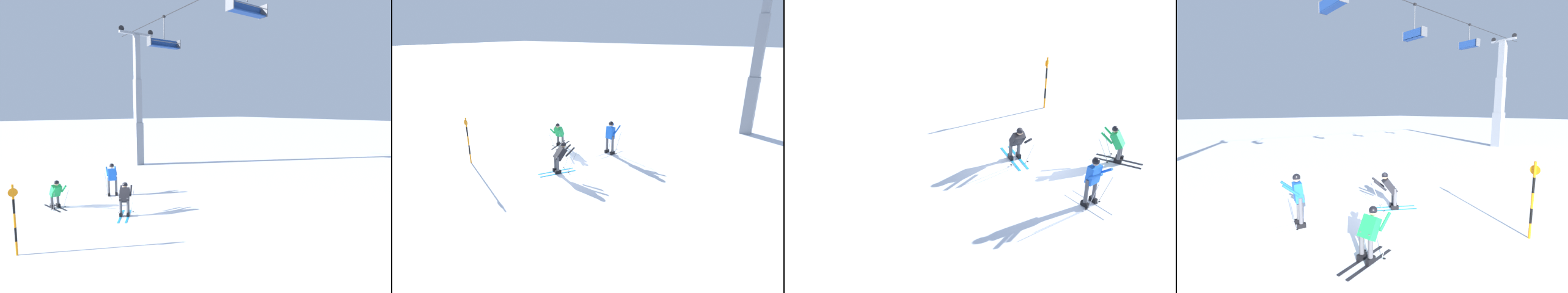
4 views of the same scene
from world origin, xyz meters
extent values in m
plane|color=white|center=(0.00, 0.00, 0.00)|extent=(260.00, 260.00, 0.00)
cube|color=#198CCC|center=(0.83, 0.00, 0.01)|extent=(1.53, 0.95, 0.01)
cube|color=black|center=(0.83, 0.00, 0.09)|extent=(0.30, 0.24, 0.16)
cylinder|color=#4C4C51|center=(0.83, 0.00, 0.51)|extent=(0.13, 0.13, 0.67)
cube|color=#198CCC|center=(0.99, 0.27, 0.01)|extent=(1.53, 0.95, 0.01)
cube|color=black|center=(0.99, 0.27, 0.09)|extent=(0.30, 0.24, 0.16)
cylinder|color=#4C4C51|center=(0.99, 0.27, 0.51)|extent=(0.13, 0.13, 0.67)
cube|color=black|center=(0.75, 0.23, 0.91)|extent=(0.71, 0.65, 0.65)
sphere|color=tan|center=(0.59, 0.32, 1.29)|extent=(0.22, 0.22, 0.22)
sphere|color=black|center=(0.59, 0.32, 1.32)|extent=(0.24, 0.24, 0.24)
cylinder|color=black|center=(0.29, 0.23, 1.00)|extent=(0.47, 0.32, 0.44)
cylinder|color=gray|center=(0.23, 0.21, 0.42)|extent=(0.49, 0.16, 1.14)
cylinder|color=black|center=(0.36, 0.09, 0.05)|extent=(0.07, 0.07, 0.01)
cylinder|color=black|center=(0.52, 0.63, 1.00)|extent=(0.47, 0.32, 0.44)
cylinder|color=gray|center=(0.51, 0.69, 0.42)|extent=(0.37, 0.37, 1.14)
cylinder|color=black|center=(0.68, 0.64, 0.05)|extent=(0.07, 0.07, 0.01)
cube|color=gray|center=(-10.58, 6.26, 1.77)|extent=(0.65, 0.65, 3.55)
cube|color=gray|center=(-10.58, 6.26, 5.32)|extent=(0.55, 0.55, 3.55)
cube|color=gray|center=(-10.58, 6.26, 8.86)|extent=(0.44, 0.44, 3.55)
cube|color=gray|center=(-10.58, 6.26, 10.73)|extent=(0.28, 2.89, 0.18)
cylinder|color=black|center=(-10.58, 7.53, 10.98)|extent=(0.10, 0.44, 0.44)
cylinder|color=black|center=(-10.58, 5.00, 10.98)|extent=(0.10, 0.44, 0.44)
cube|color=black|center=(-6.11, 6.26, 11.04)|extent=(0.20, 0.16, 0.14)
cylinder|color=#4C4F54|center=(-6.11, 6.26, 10.29)|extent=(0.07, 0.07, 1.50)
cube|color=navy|center=(-6.11, 6.26, 8.99)|extent=(0.45, 2.34, 0.06)
cube|color=navy|center=(-6.30, 6.26, 9.26)|extent=(0.06, 2.34, 0.55)
cylinder|color=#4C4F54|center=(-5.80, 6.26, 9.29)|extent=(0.04, 2.22, 0.04)
cube|color=#4C4F54|center=(-6.11, 7.43, 9.26)|extent=(0.57, 0.05, 0.63)
cube|color=#4C4F54|center=(-6.11, 5.09, 9.26)|extent=(0.57, 0.05, 0.63)
cube|color=navy|center=(2.01, 6.26, 9.32)|extent=(0.45, 2.26, 0.06)
cube|color=navy|center=(1.81, 6.26, 9.59)|extent=(0.06, 2.26, 0.55)
cylinder|color=#4C4F54|center=(2.31, 6.26, 9.62)|extent=(0.04, 2.15, 0.04)
cube|color=#4C4F54|center=(2.01, 7.39, 9.59)|extent=(0.57, 0.05, 0.63)
cube|color=#4C4F54|center=(2.01, 5.13, 9.59)|extent=(0.57, 0.05, 0.63)
cylinder|color=orange|center=(2.37, -4.14, 0.23)|extent=(0.07, 0.07, 0.46)
cylinder|color=black|center=(2.37, -4.14, 0.70)|extent=(0.07, 0.07, 0.46)
cylinder|color=orange|center=(2.37, -4.14, 1.16)|extent=(0.07, 0.07, 0.46)
cylinder|color=black|center=(2.37, -4.14, 1.63)|extent=(0.07, 0.07, 0.46)
cylinder|color=orange|center=(2.37, -4.14, 2.09)|extent=(0.07, 0.07, 0.46)
cylinder|color=orange|center=(2.39, -4.14, 2.07)|extent=(0.01, 0.28, 0.28)
cube|color=black|center=(-2.18, -1.94, 0.01)|extent=(1.67, 0.46, 0.01)
cube|color=black|center=(-2.18, -1.94, 0.09)|extent=(0.30, 0.17, 0.16)
cylinder|color=#4C4C51|center=(-2.18, -1.94, 0.48)|extent=(0.13, 0.13, 0.62)
cube|color=black|center=(-2.12, -2.22, 0.01)|extent=(1.67, 0.46, 0.01)
cube|color=black|center=(-2.12, -2.22, 0.09)|extent=(0.30, 0.17, 0.16)
cylinder|color=#4C4C51|center=(-2.12, -2.22, 0.48)|extent=(0.13, 0.13, 0.62)
cube|color=green|center=(-2.01, -2.05, 0.86)|extent=(0.59, 0.52, 0.62)
sphere|color=tan|center=(-1.87, -2.02, 1.23)|extent=(0.20, 0.20, 0.20)
sphere|color=black|center=(-1.87, -2.02, 1.26)|extent=(0.22, 0.22, 0.22)
cylinder|color=green|center=(-1.73, -1.75, 0.96)|extent=(0.47, 0.18, 0.41)
cylinder|color=gray|center=(-1.71, -1.70, 0.41)|extent=(0.44, 0.23, 1.05)
cylinder|color=black|center=(-1.89, -1.69, 0.05)|extent=(0.07, 0.07, 0.01)
cylinder|color=green|center=(-1.63, -2.20, 0.96)|extent=(0.47, 0.18, 0.41)
cylinder|color=gray|center=(-1.59, -2.24, 0.41)|extent=(0.48, 0.03, 1.05)
cylinder|color=black|center=(-1.75, -2.32, 0.05)|extent=(0.07, 0.07, 0.01)
cube|color=white|center=(-2.62, 0.72, 0.01)|extent=(1.65, 0.46, 0.01)
cube|color=black|center=(-2.62, 0.72, 0.09)|extent=(0.30, 0.17, 0.16)
cylinder|color=#4C4C51|center=(-2.62, 0.72, 0.60)|extent=(0.13, 0.13, 0.85)
cube|color=white|center=(-2.53, 1.11, 0.01)|extent=(1.65, 0.46, 0.01)
cube|color=black|center=(-2.53, 1.11, 0.09)|extent=(0.30, 0.17, 0.16)
cylinder|color=#4C4C51|center=(-2.53, 1.11, 0.60)|extent=(0.13, 0.13, 0.85)
cube|color=blue|center=(-2.60, 0.92, 1.16)|extent=(0.41, 0.48, 0.65)
sphere|color=tan|center=(-2.63, 0.93, 1.61)|extent=(0.23, 0.23, 0.23)
sphere|color=black|center=(-2.63, 0.93, 1.65)|extent=(0.25, 0.25, 0.25)
cylinder|color=blue|center=(-2.90, 0.76, 1.31)|extent=(0.52, 0.20, 0.45)
cylinder|color=gray|center=(-2.96, 0.72, 0.57)|extent=(0.40, 0.03, 1.21)
cylinder|color=black|center=(-2.80, 0.64, 0.05)|extent=(0.07, 0.07, 0.01)
cylinder|color=blue|center=(-2.80, 1.20, 1.31)|extent=(0.52, 0.20, 0.45)
cylinder|color=gray|center=(-2.83, 1.26, 0.57)|extent=(0.36, 0.20, 1.21)
cylinder|color=black|center=(-2.65, 1.27, 0.05)|extent=(0.07, 0.07, 0.01)
camera|label=1|loc=(13.51, -5.02, 4.67)|focal=28.76mm
camera|label=2|loc=(11.59, 9.05, 6.25)|focal=30.08mm
camera|label=3|loc=(-8.05, 13.14, 9.69)|focal=46.28mm
camera|label=4|loc=(-5.89, -6.97, 3.77)|focal=24.27mm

